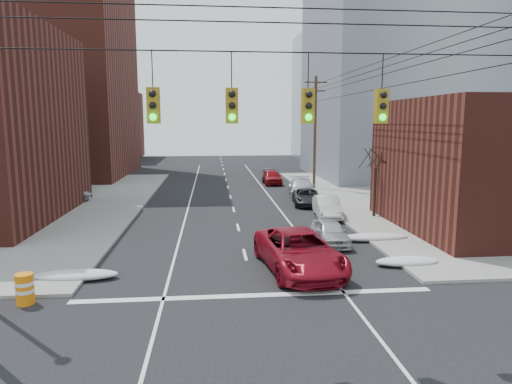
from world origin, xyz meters
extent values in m
cube|color=maroon|center=(-24.00, 48.00, 15.00)|extent=(24.00, 20.00, 30.00)
cube|color=#531F19|center=(-26.00, 74.00, 6.00)|extent=(22.00, 18.00, 12.00)
cube|color=gray|center=(22.00, 44.00, 12.50)|extent=(22.00, 20.00, 25.00)
cube|color=gray|center=(24.00, 70.00, 11.00)|extent=(20.00, 18.00, 22.00)
cylinder|color=#473323|center=(8.50, 34.00, 5.50)|extent=(0.28, 0.28, 11.00)
cube|color=#473323|center=(8.50, 34.00, 10.40)|extent=(2.20, 0.12, 0.12)
cube|color=#473323|center=(8.50, 34.00, 9.60)|extent=(1.80, 0.12, 0.12)
cylinder|color=black|center=(0.00, 3.00, 8.60)|extent=(17.00, 0.04, 0.04)
cylinder|color=black|center=(-3.20, 3.00, 8.10)|extent=(0.03, 0.03, 1.00)
cube|color=olive|center=(-3.20, 3.00, 7.10)|extent=(0.35, 0.30, 1.00)
sphere|color=black|center=(-3.20, 2.83, 7.42)|extent=(0.20, 0.20, 0.20)
sphere|color=black|center=(-3.20, 2.83, 7.10)|extent=(0.20, 0.20, 0.20)
sphere|color=#0CE526|center=(-3.20, 2.83, 6.78)|extent=(0.20, 0.20, 0.20)
cylinder|color=black|center=(-1.00, 3.00, 8.10)|extent=(0.03, 0.03, 1.00)
cube|color=olive|center=(-1.00, 3.00, 7.10)|extent=(0.35, 0.30, 1.00)
sphere|color=black|center=(-1.00, 2.83, 7.42)|extent=(0.20, 0.20, 0.20)
sphere|color=black|center=(-1.00, 2.83, 7.10)|extent=(0.20, 0.20, 0.20)
sphere|color=#0CE526|center=(-1.00, 2.83, 6.78)|extent=(0.20, 0.20, 0.20)
cylinder|color=black|center=(1.20, 3.00, 8.10)|extent=(0.03, 0.03, 1.00)
cube|color=olive|center=(1.20, 3.00, 7.10)|extent=(0.35, 0.30, 1.00)
sphere|color=black|center=(1.20, 2.83, 7.42)|extent=(0.20, 0.20, 0.20)
sphere|color=black|center=(1.20, 2.83, 7.10)|extent=(0.20, 0.20, 0.20)
sphere|color=#0CE526|center=(1.20, 2.83, 6.78)|extent=(0.20, 0.20, 0.20)
cylinder|color=black|center=(3.40, 3.00, 8.10)|extent=(0.03, 0.03, 1.00)
cube|color=olive|center=(3.40, 3.00, 7.10)|extent=(0.35, 0.30, 1.00)
sphere|color=black|center=(3.40, 2.83, 7.42)|extent=(0.20, 0.20, 0.20)
sphere|color=black|center=(3.40, 2.83, 7.10)|extent=(0.20, 0.20, 0.20)
sphere|color=#0CE526|center=(3.40, 2.83, 6.78)|extent=(0.20, 0.20, 0.20)
cylinder|color=black|center=(9.60, 20.00, 1.75)|extent=(0.20, 0.20, 3.50)
cylinder|color=black|center=(9.98, 20.12, 4.07)|extent=(0.27, 0.82, 1.19)
cylinder|color=black|center=(9.82, 20.57, 4.16)|extent=(1.17, 0.54, 1.38)
cylinder|color=black|center=(9.17, 20.74, 4.19)|extent=(1.44, 1.00, 1.48)
cylinder|color=black|center=(9.20, 20.06, 4.07)|extent=(0.17, 0.84, 1.19)
cylinder|color=black|center=(9.15, 19.58, 4.16)|extent=(0.82, 0.99, 1.40)
cylinder|color=black|center=(9.66, 19.15, 4.19)|extent=(1.74, 0.21, 1.43)
cylinder|color=black|center=(9.93, 19.77, 4.07)|extent=(0.48, 0.73, 1.20)
ellipsoid|color=silver|center=(-7.40, 9.00, 0.21)|extent=(3.50, 1.08, 0.42)
ellipsoid|color=silver|center=(7.40, 9.50, 0.21)|extent=(3.00, 1.08, 0.42)
ellipsoid|color=silver|center=(7.40, 14.00, 0.21)|extent=(4.00, 1.08, 0.42)
imported|color=maroon|center=(2.25, 9.31, 0.90)|extent=(3.76, 6.81, 1.80)
imported|color=silver|center=(4.80, 13.60, 0.67)|extent=(1.59, 3.92, 1.34)
imported|color=silver|center=(6.40, 20.53, 0.74)|extent=(1.94, 4.59, 1.47)
imported|color=black|center=(5.98, 25.41, 0.64)|extent=(2.64, 4.84, 1.29)
imported|color=silver|center=(6.40, 29.62, 0.79)|extent=(2.77, 5.66, 1.58)
imported|color=maroon|center=(4.80, 38.02, 0.78)|extent=(1.85, 4.58, 1.56)
imported|color=black|center=(4.80, 40.27, 0.70)|extent=(1.96, 4.38, 1.40)
imported|color=#A1A1A6|center=(-14.16, 27.85, 0.87)|extent=(5.72, 4.10, 1.45)
cylinder|color=orange|center=(-8.50, 6.50, 0.57)|extent=(0.85, 0.85, 1.15)
cylinder|color=white|center=(-8.50, 6.50, 0.80)|extent=(0.87, 0.87, 0.14)
cylinder|color=white|center=(-8.50, 6.50, 0.52)|extent=(0.87, 0.87, 0.14)
camera|label=1|loc=(-1.58, -10.22, 6.66)|focal=32.00mm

